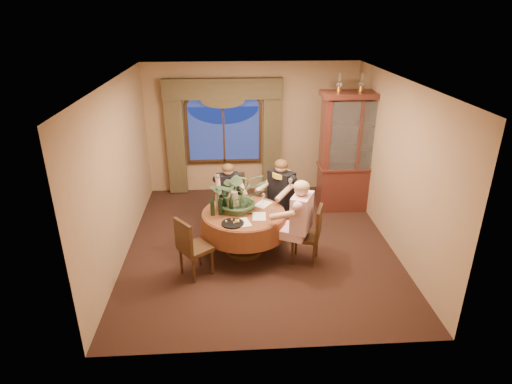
{
  "coord_description": "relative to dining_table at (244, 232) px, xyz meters",
  "views": [
    {
      "loc": [
        -0.48,
        -6.48,
        3.81
      ],
      "look_at": [
        -0.08,
        -0.24,
        1.1
      ],
      "focal_mm": 30.0,
      "sensor_mm": 36.0,
      "label": 1
    }
  ],
  "objects": [
    {
      "name": "wall_back",
      "position": [
        0.28,
        2.74,
        1.02
      ],
      "size": [
        4.5,
        0.0,
        4.5
      ],
      "primitive_type": "plane",
      "rotation": [
        1.57,
        0.0,
        0.0
      ],
      "color": "#9A7754",
      "rests_on": "ground"
    },
    {
      "name": "wine_glass_person_back",
      "position": [
        -0.12,
        0.46,
        0.46
      ],
      "size": [
        0.07,
        0.07,
        0.18
      ],
      "primitive_type": null,
      "color": "silver",
      "rests_on": "dining_table"
    },
    {
      "name": "cheese_platter",
      "position": [
        -0.18,
        -0.41,
        0.39
      ],
      "size": [
        0.34,
        0.34,
        0.02
      ],
      "primitive_type": "cylinder",
      "color": "black",
      "rests_on": "dining_table"
    },
    {
      "name": "wall_right",
      "position": [
        2.53,
        0.24,
        1.02
      ],
      "size": [
        0.0,
        5.0,
        5.0
      ],
      "primitive_type": "plane",
      "rotation": [
        1.57,
        0.0,
        -1.57
      ],
      "color": "#9A7754",
      "rests_on": "ground"
    },
    {
      "name": "wine_bottle_3",
      "position": [
        -0.2,
        -0.05,
        0.54
      ],
      "size": [
        0.07,
        0.07,
        0.33
      ],
      "primitive_type": "cylinder",
      "color": "black",
      "rests_on": "dining_table"
    },
    {
      "name": "chair_front_left",
      "position": [
        -0.75,
        -0.59,
        0.1
      ],
      "size": [
        0.59,
        0.59,
        0.96
      ],
      "primitive_type": "cube",
      "rotation": [
        0.0,
        0.0,
        -0.91
      ],
      "color": "black",
      "rests_on": "floor"
    },
    {
      "name": "chair_back_right",
      "position": [
        0.67,
        0.67,
        0.1
      ],
      "size": [
        0.59,
        0.59,
        0.96
      ],
      "primitive_type": "cube",
      "rotation": [
        0.0,
        0.0,
        -3.93
      ],
      "color": "black",
      "rests_on": "floor"
    },
    {
      "name": "wine_glass_person_pink",
      "position": [
        0.44,
        -0.2,
        0.46
      ],
      "size": [
        0.07,
        0.07,
        0.18
      ],
      "primitive_type": null,
      "color": "silver",
      "rests_on": "dining_table"
    },
    {
      "name": "china_cabinet",
      "position": [
        2.25,
        1.63,
        0.81
      ],
      "size": [
        1.46,
        0.57,
        2.37
      ],
      "primitive_type": "cube",
      "color": "#3D1712",
      "rests_on": "floor"
    },
    {
      "name": "chair_right",
      "position": [
        0.97,
        -0.33,
        0.1
      ],
      "size": [
        0.53,
        0.53,
        0.96
      ],
      "primitive_type": "cube",
      "rotation": [
        0.0,
        0.0,
        1.25
      ],
      "color": "black",
      "rests_on": "floor"
    },
    {
      "name": "wine_bottle_2",
      "position": [
        -0.31,
        0.17,
        0.54
      ],
      "size": [
        0.07,
        0.07,
        0.33
      ],
      "primitive_type": "cylinder",
      "color": "black",
      "rests_on": "dining_table"
    },
    {
      "name": "tasting_paper_1",
      "position": [
        0.34,
        0.28,
        0.38
      ],
      "size": [
        0.35,
        0.37,
        0.0
      ],
      "primitive_type": "cube",
      "rotation": [
        0.0,
        0.0,
        -0.64
      ],
      "color": "white",
      "rests_on": "dining_table"
    },
    {
      "name": "drapery_left",
      "position": [
        -1.35,
        2.62,
        0.8
      ],
      "size": [
        0.38,
        0.14,
        2.32
      ],
      "primitive_type": "cube",
      "color": "#423921",
      "rests_on": "floor"
    },
    {
      "name": "wine_bottle_4",
      "position": [
        -0.37,
        -0.06,
        0.54
      ],
      "size": [
        0.07,
        0.07,
        0.33
      ],
      "primitive_type": "cylinder",
      "color": "black",
      "rests_on": "dining_table"
    },
    {
      "name": "wine_bottle_1",
      "position": [
        -0.5,
        -0.07,
        0.54
      ],
      "size": [
        0.07,
        0.07,
        0.33
      ],
      "primitive_type": "cylinder",
      "color": "black",
      "rests_on": "dining_table"
    },
    {
      "name": "wine_bottle_0",
      "position": [
        -0.42,
        0.15,
        0.54
      ],
      "size": [
        0.07,
        0.07,
        0.33
      ],
      "primitive_type": "cylinder",
      "color": "tan",
      "rests_on": "dining_table"
    },
    {
      "name": "olive_bowl",
      "position": [
        0.06,
        -0.02,
        0.4
      ],
      "size": [
        0.17,
        0.17,
        0.05
      ],
      "primitive_type": "imported",
      "color": "#4B5529",
      "rests_on": "dining_table"
    },
    {
      "name": "oil_lamp_right",
      "position": [
        2.66,
        1.63,
        2.16
      ],
      "size": [
        0.11,
        0.11,
        0.34
      ],
      "primitive_type": null,
      "color": "#A5722D",
      "rests_on": "china_cabinet"
    },
    {
      "name": "tasting_paper_2",
      "position": [
        -0.03,
        -0.37,
        0.38
      ],
      "size": [
        0.28,
        0.34,
        0.0
      ],
      "primitive_type": "cube",
      "rotation": [
        0.0,
        0.0,
        0.26
      ],
      "color": "white",
      "rests_on": "dining_table"
    },
    {
      "name": "arched_transom",
      "position": [
        -0.32,
        2.67,
        1.71
      ],
      "size": [
        1.6,
        0.06,
        0.44
      ],
      "primitive_type": null,
      "color": "navy",
      "rests_on": "wall_back"
    },
    {
      "name": "wine_bottle_5",
      "position": [
        -0.23,
        0.09,
        0.54
      ],
      "size": [
        0.07,
        0.07,
        0.33
      ],
      "primitive_type": "cylinder",
      "color": "tan",
      "rests_on": "dining_table"
    },
    {
      "name": "dining_table",
      "position": [
        0.0,
        0.0,
        0.0
      ],
      "size": [
        1.88,
        1.88,
        0.75
      ],
      "primitive_type": "cylinder",
      "rotation": [
        0.0,
        0.0,
        -0.38
      ],
      "color": "maroon",
      "rests_on": "floor"
    },
    {
      "name": "person_pink",
      "position": [
        0.88,
        -0.41,
        0.34
      ],
      "size": [
        0.65,
        0.67,
        1.44
      ],
      "primitive_type": null,
      "rotation": [
        0.0,
        0.0,
        1.14
      ],
      "color": "beige",
      "rests_on": "floor"
    },
    {
      "name": "person_scarf",
      "position": [
        0.69,
        0.66,
        0.33
      ],
      "size": [
        0.69,
        0.69,
        1.42
      ],
      "primitive_type": null,
      "rotation": [
        0.0,
        0.0,
        -3.95
      ],
      "color": "black",
      "rests_on": "floor"
    },
    {
      "name": "wine_glass_person_scarf",
      "position": [
        0.35,
        0.33,
        0.46
      ],
      "size": [
        0.07,
        0.07,
        0.18
      ],
      "primitive_type": null,
      "color": "silver",
      "rests_on": "dining_table"
    },
    {
      "name": "person_back",
      "position": [
        -0.25,
        0.92,
        0.26
      ],
      "size": [
        0.55,
        0.52,
        1.27
      ],
      "primitive_type": null,
      "rotation": [
        0.0,
        0.0,
        -2.88
      ],
      "color": "black",
      "rests_on": "floor"
    },
    {
      "name": "ceiling",
      "position": [
        0.28,
        0.24,
        2.42
      ],
      "size": [
        5.0,
        5.0,
        0.0
      ],
      "primitive_type": "plane",
      "rotation": [
        3.14,
        0.0,
        0.0
      ],
      "color": "white",
      "rests_on": "wall_back"
    },
    {
      "name": "tasting_paper_0",
      "position": [
        0.24,
        -0.18,
        0.38
      ],
      "size": [
        0.23,
        0.31,
        0.0
      ],
      "primitive_type": "cube",
      "rotation": [
        0.0,
        0.0,
        -0.07
      ],
      "color": "white",
      "rests_on": "dining_table"
    },
    {
      "name": "stoneware_vase",
      "position": [
        -0.15,
        0.16,
        0.52
      ],
      "size": [
        0.16,
        0.16,
        0.29
      ],
      "primitive_type": null,
      "color": "#978362",
      "rests_on": "dining_table"
    },
    {
      "name": "drapery_right",
      "position": [
        0.71,
        2.62,
        0.8
      ],
      "size": [
        0.38,
        0.14,
        2.32
      ],
      "primitive_type": "cube",
      "color": "#423921",
      "rests_on": "floor"
    },
    {
      "name": "swag_valance",
      "position": [
        -0.32,
        2.59,
        1.9
      ],
      "size": [
        2.45,
        0.16,
        0.42
      ],
      "primitive_type": null,
      "color": "#423921",
      "rests_on": "wall_back"
    },
    {
      "name": "oil_lamp_center",
      "position": [
        2.25,
        1.63,
        2.16
      ],
      "size": [
        0.11,
        0.11,
        0.34
      ],
      "primitive_type": null,
      "color": "#A5722D",
      "rests_on": "china_cabinet"
    },
    {
      "name": "oil_lamp_left",
      "position": [
        1.84,
        1.63,
        2.16
      ],
      "size": [
        0.11,
        0.11,
        0.34
      ],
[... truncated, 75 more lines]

